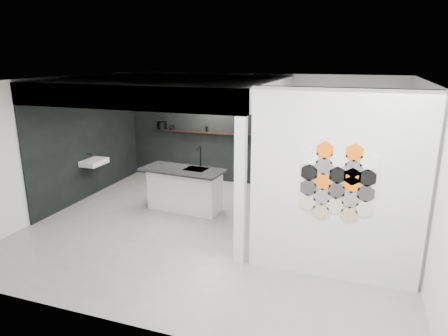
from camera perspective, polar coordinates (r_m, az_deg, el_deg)
The scene contains 17 objects.
floor at distance 7.75m, azimuth -1.44°, elevation -8.75°, with size 7.00×6.00×0.01m, color gray.
partition_panel at distance 5.89m, azimuth 15.59°, elevation -2.72°, with size 2.45×0.15×2.80m, color silver.
bay_clad_back at distance 10.49m, azimuth -2.45°, elevation 4.54°, with size 4.40×0.04×2.35m, color black.
bay_clad_left at distance 9.87m, azimuth -18.59°, elevation 3.02°, with size 0.04×4.00×2.35m, color black.
bulkhead at distance 8.52m, azimuth -7.51°, elevation 11.17°, with size 4.40×4.00×0.40m, color silver.
corner_column at distance 6.19m, azimuth 2.36°, elevation -3.45°, with size 0.16×0.16×2.35m, color silver.
fascia_beam at distance 6.86m, azimuth -14.75°, elevation 9.73°, with size 4.40×0.16×0.40m, color silver.
wall_basin at distance 9.65m, azimuth -18.05°, elevation 0.80°, with size 0.40×0.60×0.12m, color silver.
display_shelf at distance 10.34m, azimuth -2.16°, elevation 5.08°, with size 3.00×0.15×0.04m, color black.
kitchen_island at distance 8.58m, azimuth -5.64°, elevation -2.92°, with size 1.81×0.92×1.41m.
stockpot at distance 10.87m, azimuth -8.85°, elevation 6.07°, with size 0.25×0.25×0.20m, color black.
kettle at distance 10.04m, azimuth 2.51°, elevation 5.27°, with size 0.16×0.16×0.13m, color black.
glass_bowl at distance 9.92m, azimuth 5.16°, elevation 5.02°, with size 0.16×0.16×0.11m, color gray.
glass_vase at distance 9.92m, azimuth 5.16°, elevation 5.14°, with size 0.11×0.11×0.15m, color gray.
bottle_dark at distance 10.35m, azimuth -2.51°, elevation 5.60°, with size 0.05×0.05×0.14m, color black.
utensil_cup at distance 10.75m, azimuth -7.41°, elevation 5.77°, with size 0.09×0.09×0.11m, color black.
hex_tile_cluster at distance 5.78m, azimuth 15.94°, elevation -2.02°, with size 1.04×0.02×1.16m.
Camera 1 is at (2.49, -6.60, 3.20)m, focal length 32.00 mm.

